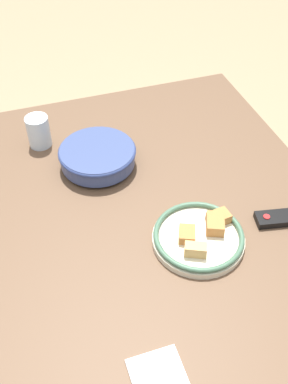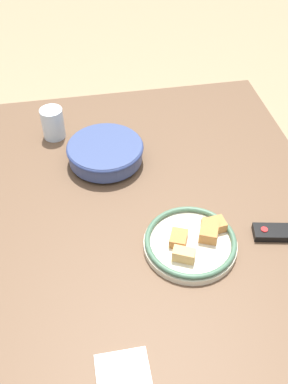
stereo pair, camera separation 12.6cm
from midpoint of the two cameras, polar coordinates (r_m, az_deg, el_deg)
ground_plane at (r=1.85m, az=2.31°, el=-19.88°), size 8.00×8.00×0.00m
dining_table at (r=1.28m, az=3.17°, el=-6.57°), size 1.33×1.05×0.76m
noodle_bowl at (r=1.38m, az=-2.34°, el=5.00°), size 0.24×0.24×0.07m
food_plate at (r=1.17m, az=9.14°, el=-6.45°), size 0.24×0.24×0.05m
tv_remote at (r=1.26m, az=20.47°, el=-5.00°), size 0.09×0.18×0.02m
drinking_glass at (r=1.49m, az=-9.14°, el=8.52°), size 0.07×0.07×0.10m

